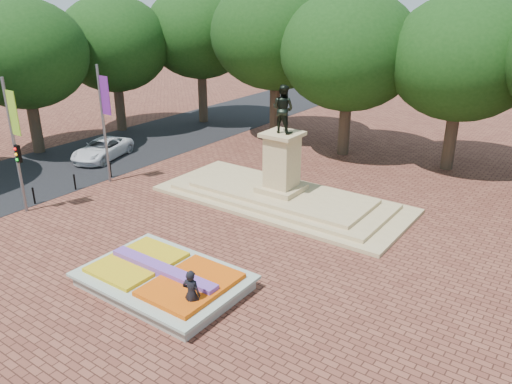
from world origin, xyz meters
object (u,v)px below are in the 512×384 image
at_px(flower_bed, 164,279).
at_px(monument, 281,186).
at_px(van, 102,149).
at_px(pedestrian, 192,294).

relative_size(flower_bed, monument, 0.45).
distance_m(monument, van, 14.21).
bearing_deg(van, pedestrian, -46.21).
bearing_deg(pedestrian, van, -43.69).
relative_size(van, pedestrian, 2.63).
xyz_separation_m(van, pedestrian, (17.41, -9.94, 0.25)).
distance_m(flower_bed, van, 17.76).
distance_m(flower_bed, monument, 10.07).
height_order(van, pedestrian, pedestrian).
distance_m(van, pedestrian, 20.05).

